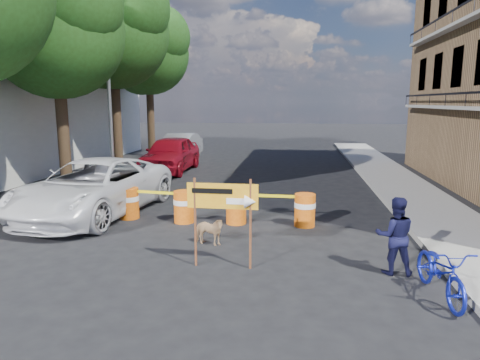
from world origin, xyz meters
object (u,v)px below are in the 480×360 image
(barrel_mid_right, at_px, (236,207))
(detour_sign, at_px, (232,203))
(barrel_far_left, at_px, (129,203))
(sedan_silver, at_px, (180,146))
(pedestrian, at_px, (395,236))
(dog, at_px, (208,231))
(barrel_far_right, at_px, (305,209))
(barrel_mid_left, at_px, (184,206))
(bicycle, at_px, (443,247))
(sedan_red, at_px, (170,154))
(suv_white, at_px, (94,188))

(barrel_mid_right, height_order, detour_sign, detour_sign)
(barrel_far_left, bearing_deg, sedan_silver, 99.04)
(detour_sign, distance_m, pedestrian, 3.28)
(barrel_far_left, distance_m, dog, 3.44)
(detour_sign, bearing_deg, barrel_far_right, 65.22)
(barrel_far_right, bearing_deg, sedan_silver, 118.56)
(barrel_mid_left, distance_m, pedestrian, 5.90)
(pedestrian, relative_size, bicycle, 0.84)
(barrel_mid_right, height_order, barrel_far_right, same)
(barrel_mid_right, xyz_separation_m, detour_sign, (0.37, -3.24, 0.89))
(barrel_mid_left, height_order, barrel_far_right, same)
(detour_sign, height_order, dog, detour_sign)
(bicycle, relative_size, dog, 2.28)
(detour_sign, height_order, pedestrian, detour_sign)
(dog, height_order, sedan_red, sedan_red)
(barrel_mid_right, bearing_deg, suv_white, 174.90)
(sedan_red, xyz_separation_m, sedan_silver, (-0.77, 4.45, -0.10))
(barrel_far_left, relative_size, bicycle, 0.49)
(pedestrian, height_order, sedan_silver, pedestrian)
(barrel_far_right, relative_size, pedestrian, 0.58)
(pedestrian, relative_size, dog, 1.91)
(dog, relative_size, sedan_red, 0.16)
(barrel_far_left, relative_size, detour_sign, 0.48)
(dog, bearing_deg, barrel_far_right, -35.84)
(pedestrian, bearing_deg, barrel_mid_right, -40.00)
(barrel_mid_left, distance_m, sedan_red, 9.21)
(bicycle, height_order, sedan_silver, bicycle)
(dog, xyz_separation_m, sedan_red, (-4.07, 10.53, 0.52))
(suv_white, bearing_deg, dog, -22.95)
(barrel_mid_left, height_order, detour_sign, detour_sign)
(barrel_far_left, height_order, sedan_silver, sedan_silver)
(suv_white, distance_m, sedan_red, 8.23)
(pedestrian, xyz_separation_m, sedan_silver, (-8.82, 16.17, -0.02))
(barrel_mid_right, xyz_separation_m, sedan_red, (-4.46, 8.62, 0.39))
(pedestrian, xyz_separation_m, dog, (-3.98, 1.19, -0.43))
(barrel_mid_left, xyz_separation_m, dog, (1.08, -1.83, -0.13))
(barrel_far_right, distance_m, sedan_silver, 14.91)
(barrel_far_right, bearing_deg, detour_sign, -115.44)
(detour_sign, height_order, suv_white, detour_sign)
(barrel_far_left, relative_size, suv_white, 0.15)
(barrel_far_right, distance_m, dog, 2.97)
(detour_sign, distance_m, sedan_red, 12.81)
(pedestrian, relative_size, suv_white, 0.26)
(sedan_red, bearing_deg, bicycle, -55.40)
(barrel_mid_left, bearing_deg, detour_sign, -59.69)
(barrel_far_left, distance_m, detour_sign, 4.96)
(detour_sign, xyz_separation_m, sedan_silver, (-5.60, 16.31, -0.60))
(barrel_mid_right, relative_size, detour_sign, 0.48)
(barrel_far_left, relative_size, sedan_silver, 0.19)
(barrel_far_left, bearing_deg, detour_sign, -43.50)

